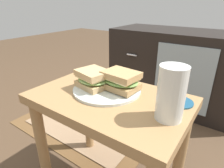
# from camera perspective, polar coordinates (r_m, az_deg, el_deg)

# --- Properties ---
(side_table) EXTENTS (0.56, 0.36, 0.46)m
(side_table) POSITION_cam_1_polar(r_m,az_deg,el_deg) (0.72, -0.88, -10.01)
(side_table) COLOR #A37A4C
(side_table) RESTS_ON ground
(tv_cabinet) EXTENTS (0.96, 0.46, 0.58)m
(tv_cabinet) POSITION_cam_1_polar(r_m,az_deg,el_deg) (1.57, 18.45, 4.51)
(tv_cabinet) COLOR black
(tv_cabinet) RESTS_ON ground
(area_rug) EXTENTS (0.90, 0.76, 0.01)m
(area_rug) POSITION_cam_1_polar(r_m,az_deg,el_deg) (1.38, -5.15, -10.16)
(area_rug) COLOR brown
(area_rug) RESTS_ON ground
(plate) EXTENTS (0.26, 0.26, 0.01)m
(plate) POSITION_cam_1_polar(r_m,az_deg,el_deg) (0.72, -1.51, -1.56)
(plate) COLOR silver
(plate) RESTS_ON side_table
(sandwich_front) EXTENTS (0.14, 0.13, 0.07)m
(sandwich_front) POSITION_cam_1_polar(r_m,az_deg,el_deg) (0.72, -5.64, 1.62)
(sandwich_front) COLOR tan
(sandwich_front) RESTS_ON plate
(sandwich_back) EXTENTS (0.14, 0.11, 0.07)m
(sandwich_back) POSITION_cam_1_polar(r_m,az_deg,el_deg) (0.69, 2.73, 1.11)
(sandwich_back) COLOR tan
(sandwich_back) RESTS_ON plate
(beer_glass) EXTENTS (0.08, 0.08, 0.16)m
(beer_glass) POSITION_cam_1_polar(r_m,az_deg,el_deg) (0.54, 17.33, -3.10)
(beer_glass) COLOR silver
(beer_glass) RESTS_ON side_table
(coaster) EXTENTS (0.09, 0.09, 0.01)m
(coaster) POSITION_cam_1_polar(r_m,az_deg,el_deg) (0.67, 19.55, -5.11)
(coaster) COLOR navy
(coaster) RESTS_ON side_table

